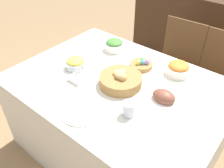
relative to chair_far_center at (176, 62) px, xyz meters
name	(u,v)px	position (x,y,z in m)	size (l,w,h in m)	color
ground_plane	(117,146)	(-0.03, -0.94, -0.49)	(12.00, 12.00, 0.00)	#937551
dining_table	(117,118)	(-0.03, -0.94, -0.11)	(1.58, 1.16, 0.75)	silver
chair_far_center	(176,62)	(0.00, 0.00, 0.00)	(0.43, 0.43, 0.90)	brown
chair_far_right	(216,77)	(0.43, 0.00, 0.00)	(0.42, 0.42, 0.90)	brown
sideboard	(185,30)	(-0.27, 0.79, 0.00)	(1.32, 0.44, 0.98)	#3D2616
bread_basket	(121,80)	(0.00, -0.95, 0.31)	(0.31, 0.31, 0.12)	#9E7542
egg_basket	(141,64)	(-0.01, -0.66, 0.29)	(0.18, 0.18, 0.08)	#9E7542
ham_platter	(164,97)	(0.33, -0.91, 0.30)	(0.25, 0.17, 0.09)	white
green_salad_bowl	(114,45)	(-0.36, -0.59, 0.32)	(0.17, 0.17, 0.10)	white
carrot_bowl	(178,69)	(0.26, -0.56, 0.32)	(0.18, 0.18, 0.10)	white
pineapple_bowl	(76,63)	(-0.41, -1.01, 0.31)	(0.17, 0.17, 0.09)	silver
dinner_plate	(81,111)	(-0.02, -1.34, 0.27)	(0.27, 0.27, 0.01)	white
fork	(65,101)	(-0.18, -1.34, 0.27)	(0.01, 0.18, 0.00)	#B7B7BC
knife	(100,123)	(0.14, -1.34, 0.27)	(0.01, 0.18, 0.00)	#B7B7BC
spoon	(104,125)	(0.17, -1.34, 0.27)	(0.01, 0.18, 0.00)	#B7B7BC
drinking_cup	(129,109)	(0.23, -1.17, 0.32)	(0.08, 0.08, 0.10)	silver
butter_dish	(76,79)	(-0.28, -1.13, 0.28)	(0.12, 0.07, 0.03)	white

